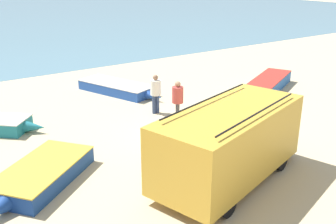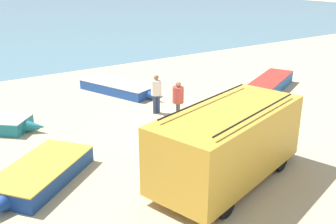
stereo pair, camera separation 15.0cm
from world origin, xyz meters
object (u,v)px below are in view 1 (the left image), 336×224
Objects in this scene: fisherman_0 at (178,98)px; fishing_rowboat_2 at (118,88)px; fishing_rowboat_0 at (268,84)px; fishing_rowboat_1 at (40,175)px; parked_van at (230,142)px; fisherman_1 at (156,91)px.

fishing_rowboat_2 is at bearing 128.56° from fisherman_0.
fishing_rowboat_0 reaches higher than fishing_rowboat_1.
parked_van is 6.23m from fisherman_1.
fisherman_1 reaches higher than fishing_rowboat_1.
fishing_rowboat_2 is (6.09, 6.73, -0.01)m from fishing_rowboat_1.
fisherman_0 reaches higher than fishing_rowboat_2.
fishing_rowboat_1 is (-12.74, -2.75, -0.04)m from fishing_rowboat_0.
fisherman_0 is (0.12, -5.02, 0.79)m from fishing_rowboat_2.
parked_van is 9.90m from fishing_rowboat_0.
fisherman_0 is 1.01× the size of fisherman_1.
fisherman_0 is at bearing -18.86° from fishing_rowboat_2.
parked_van is at bearing 109.63° from fishing_rowboat_1.
fisherman_0 reaches higher than fishing_rowboat_1.
fisherman_1 is (1.33, 6.08, -0.21)m from parked_van.
fisherman_0 reaches higher than fisherman_1.
fishing_rowboat_2 is 2.83× the size of fisherman_0.
fishing_rowboat_1 is at bearing -13.80° from fishing_rowboat_0.
fisherman_1 is at bearing 169.06° from fishing_rowboat_1.
fisherman_1 reaches higher than fishing_rowboat_2.
fishing_rowboat_0 is 2.93× the size of fisherman_1.
fishing_rowboat_1 is 6.49m from fisherman_0.
fishing_rowboat_0 is 1.02× the size of fishing_rowboat_2.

